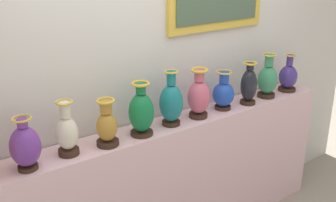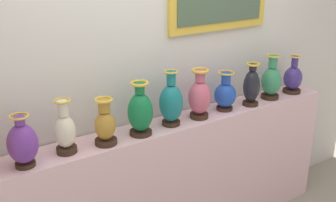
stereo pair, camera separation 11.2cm
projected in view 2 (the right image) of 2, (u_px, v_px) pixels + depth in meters
display_shelf at (168, 186)px, 3.10m from camera, size 3.00×0.30×1.04m
back_wall at (153, 51)px, 2.91m from camera, size 4.73×0.14×3.05m
vase_violet at (23, 144)px, 2.30m from camera, size 0.17×0.17×0.32m
vase_ivory at (65, 131)px, 2.45m from camera, size 0.13×0.13×0.35m
vase_ochre at (105, 125)px, 2.57m from camera, size 0.14×0.14×0.31m
vase_emerald at (140, 112)px, 2.70m from camera, size 0.17×0.17×0.37m
vase_teal at (171, 103)px, 2.84m from camera, size 0.17×0.17×0.40m
vase_rose at (200, 97)px, 2.97m from camera, size 0.17×0.17×0.37m
vase_sapphire at (225, 94)px, 3.13m from camera, size 0.17×0.17×0.31m
vase_onyx at (252, 86)px, 3.21m from camera, size 0.13×0.13×0.35m
vase_jade at (271, 81)px, 3.36m from camera, size 0.16×0.16×0.37m
vase_indigo at (293, 78)px, 3.51m from camera, size 0.16×0.16×0.33m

